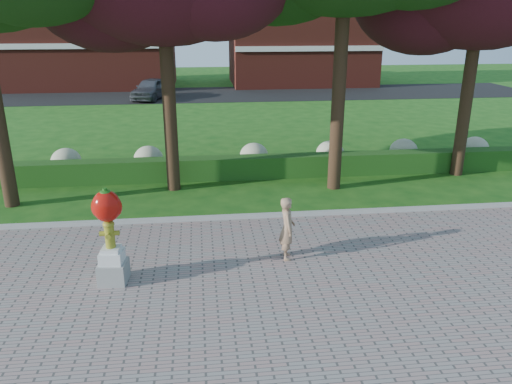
% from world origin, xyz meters
% --- Properties ---
extents(ground, '(100.00, 100.00, 0.00)m').
position_xyz_m(ground, '(0.00, 0.00, 0.00)').
color(ground, '#184F13').
rests_on(ground, ground).
extents(walkway, '(40.00, 14.00, 0.04)m').
position_xyz_m(walkway, '(0.00, -4.00, 0.02)').
color(walkway, gray).
rests_on(walkway, ground).
extents(curb, '(40.00, 0.18, 0.15)m').
position_xyz_m(curb, '(0.00, 3.00, 0.07)').
color(curb, '#ADADA5').
rests_on(curb, ground).
extents(lawn_hedge, '(24.00, 0.70, 0.80)m').
position_xyz_m(lawn_hedge, '(0.00, 7.00, 0.40)').
color(lawn_hedge, '#214E16').
rests_on(lawn_hedge, ground).
extents(hydrangea_row, '(20.10, 1.10, 0.99)m').
position_xyz_m(hydrangea_row, '(0.57, 8.00, 0.55)').
color(hydrangea_row, '#BBBD90').
rests_on(hydrangea_row, ground).
extents(street, '(50.00, 8.00, 0.02)m').
position_xyz_m(street, '(0.00, 28.00, 0.01)').
color(street, black).
rests_on(street, ground).
extents(building_left, '(14.00, 8.00, 7.00)m').
position_xyz_m(building_left, '(-10.00, 34.00, 3.50)').
color(building_left, maroon).
rests_on(building_left, ground).
extents(building_right, '(12.00, 8.00, 6.40)m').
position_xyz_m(building_right, '(8.00, 34.00, 3.20)').
color(building_right, maroon).
rests_on(building_right, ground).
extents(hydrant_sculpture, '(0.66, 0.66, 2.20)m').
position_xyz_m(hydrant_sculpture, '(-3.07, -0.35, 1.21)').
color(hydrant_sculpture, gray).
rests_on(hydrant_sculpture, walkway).
extents(woman, '(0.40, 0.58, 1.57)m').
position_xyz_m(woman, '(0.94, 0.36, 0.82)').
color(woman, '#A37D5D').
rests_on(woman, walkway).
extents(parked_car, '(2.98, 4.69, 1.49)m').
position_xyz_m(parked_car, '(-4.36, 26.12, 0.76)').
color(parked_car, '#47484F').
rests_on(parked_car, street).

